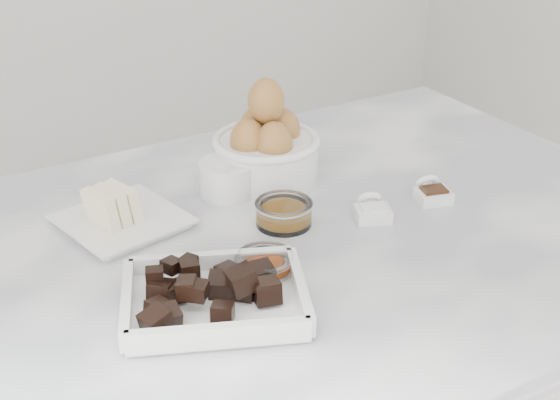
# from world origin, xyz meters

# --- Properties ---
(marble_slab) EXTENTS (1.20, 0.80, 0.04)m
(marble_slab) POSITION_xyz_m (0.00, 0.00, 0.92)
(marble_slab) COLOR silver
(marble_slab) RESTS_ON cabinet
(chocolate_dish) EXTENTS (0.27, 0.24, 0.06)m
(chocolate_dish) POSITION_xyz_m (-0.16, -0.11, 0.96)
(chocolate_dish) COLOR white
(chocolate_dish) RESTS_ON marble_slab
(butter_plate) EXTENTS (0.19, 0.19, 0.06)m
(butter_plate) POSITION_xyz_m (-0.18, 0.14, 0.96)
(butter_plate) COLOR white
(butter_plate) RESTS_ON marble_slab
(sugar_ramekin) EXTENTS (0.09, 0.09, 0.05)m
(sugar_ramekin) POSITION_xyz_m (0.00, 0.16, 0.97)
(sugar_ramekin) COLOR white
(sugar_ramekin) RESTS_ON marble_slab
(egg_bowl) EXTENTS (0.18, 0.18, 0.17)m
(egg_bowl) POSITION_xyz_m (0.08, 0.18, 0.99)
(egg_bowl) COLOR white
(egg_bowl) RESTS_ON marble_slab
(honey_bowl) EXTENTS (0.09, 0.09, 0.04)m
(honey_bowl) POSITION_xyz_m (0.03, 0.03, 0.96)
(honey_bowl) COLOR white
(honey_bowl) RESTS_ON marble_slab
(zest_bowl) EXTENTS (0.08, 0.08, 0.03)m
(zest_bowl) POSITION_xyz_m (-0.07, -0.08, 0.96)
(zest_bowl) COLOR white
(zest_bowl) RESTS_ON marble_slab
(vanilla_spoon) EXTENTS (0.06, 0.07, 0.04)m
(vanilla_spoon) POSITION_xyz_m (0.26, -0.02, 0.95)
(vanilla_spoon) COLOR white
(vanilla_spoon) RESTS_ON marble_slab
(salt_spoon) EXTENTS (0.06, 0.07, 0.04)m
(salt_spoon) POSITION_xyz_m (0.15, -0.02, 0.95)
(salt_spoon) COLOR white
(salt_spoon) RESTS_ON marble_slab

